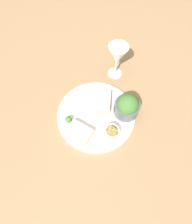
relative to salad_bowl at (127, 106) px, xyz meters
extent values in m
plane|color=#93704C|center=(-0.05, -0.10, -0.06)|extent=(4.00, 4.00, 0.00)
cylinder|color=white|center=(-0.05, -0.10, -0.05)|extent=(0.30, 0.30, 0.01)
cylinder|color=#4C5156|center=(0.00, 0.00, -0.01)|extent=(0.10, 0.10, 0.06)
sphere|color=#3D6B2D|center=(0.00, 0.00, 0.01)|extent=(0.08, 0.08, 0.08)
cylinder|color=beige|center=(0.04, -0.10, -0.03)|extent=(0.06, 0.06, 0.03)
cylinder|color=tan|center=(0.04, -0.10, -0.02)|extent=(0.05, 0.05, 0.01)
cube|color=tan|center=(-0.08, -0.05, -0.03)|extent=(0.12, 0.11, 0.02)
cube|color=#F4E5C1|center=(-0.08, -0.05, -0.02)|extent=(0.11, 0.10, 0.01)
cube|color=tan|center=(-0.02, -0.20, -0.03)|extent=(0.11, 0.09, 0.02)
cube|color=#F4E5C1|center=(-0.02, -0.20, -0.02)|extent=(0.10, 0.09, 0.01)
cylinder|color=silver|center=(-0.18, 0.08, -0.05)|extent=(0.06, 0.06, 0.01)
cylinder|color=silver|center=(-0.18, 0.08, -0.02)|extent=(0.01, 0.01, 0.06)
cone|color=silver|center=(-0.18, 0.08, 0.06)|extent=(0.08, 0.08, 0.09)
sphere|color=#477533|center=(-0.09, -0.21, -0.03)|extent=(0.03, 0.03, 0.03)
camera|label=1|loc=(0.19, -0.26, 0.57)|focal=28.00mm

